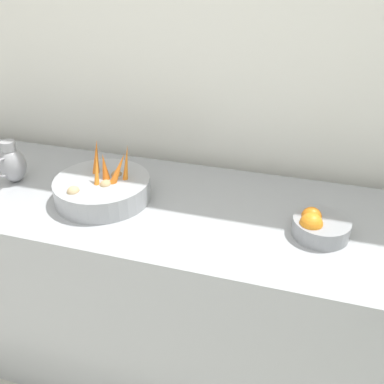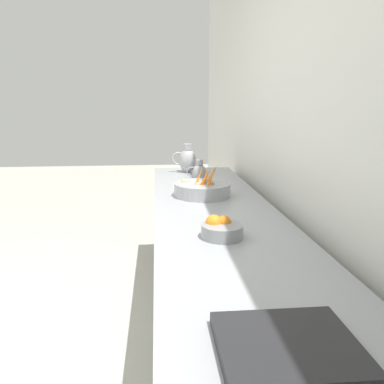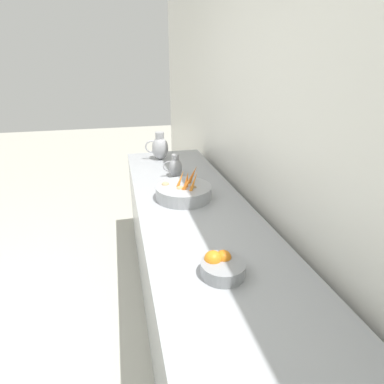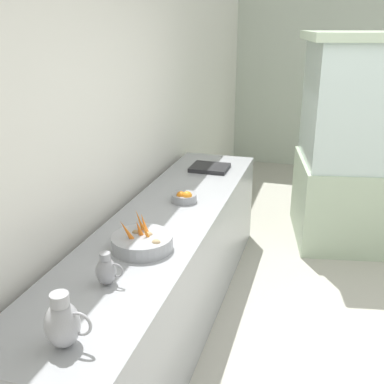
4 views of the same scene
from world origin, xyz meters
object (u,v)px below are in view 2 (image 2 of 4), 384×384
at_px(vegetable_colander, 202,189).
at_px(orange_bowl, 221,229).
at_px(metal_pitcher_tall, 187,160).
at_px(metal_pitcher_short, 199,173).

distance_m(vegetable_colander, orange_bowl, 0.81).
xyz_separation_m(metal_pitcher_tall, metal_pitcher_short, (-0.05, 0.50, -0.03)).
bearing_deg(metal_pitcher_tall, vegetable_colander, 91.61).
xyz_separation_m(vegetable_colander, metal_pitcher_tall, (0.03, -0.92, 0.07)).
height_order(vegetable_colander, orange_bowl, vegetable_colander).
xyz_separation_m(orange_bowl, metal_pitcher_short, (-0.04, -1.24, 0.04)).
bearing_deg(vegetable_colander, metal_pitcher_tall, -88.39).
bearing_deg(orange_bowl, vegetable_colander, -90.78).
distance_m(orange_bowl, metal_pitcher_tall, 1.74).
relative_size(orange_bowl, metal_pitcher_tall, 0.76).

